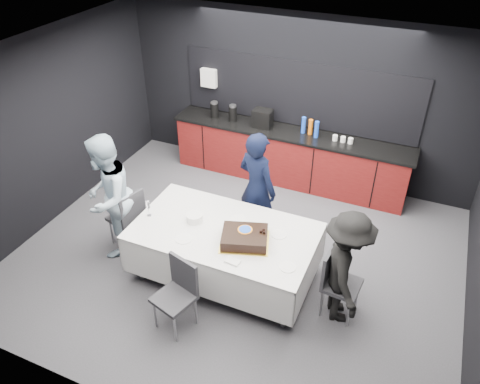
% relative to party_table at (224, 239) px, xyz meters
% --- Properties ---
extents(ground, '(6.00, 6.00, 0.00)m').
position_rel_party_table_xyz_m(ground, '(0.00, 0.40, -0.64)').
color(ground, '#48484D').
rests_on(ground, ground).
extents(room_shell, '(6.04, 5.04, 2.82)m').
position_rel_party_table_xyz_m(room_shell, '(0.00, 0.40, 1.22)').
color(room_shell, white).
rests_on(room_shell, ground).
extents(kitchenette, '(4.10, 0.64, 2.05)m').
position_rel_party_table_xyz_m(kitchenette, '(-0.02, 2.62, -0.10)').
color(kitchenette, '#570E0D').
rests_on(kitchenette, ground).
extents(party_table, '(2.32, 1.32, 0.78)m').
position_rel_party_table_xyz_m(party_table, '(0.00, 0.00, 0.00)').
color(party_table, '#99999E').
rests_on(party_table, ground).
extents(cake_assembly, '(0.71, 0.64, 0.18)m').
position_rel_party_table_xyz_m(cake_assembly, '(0.33, -0.11, 0.21)').
color(cake_assembly, gold).
rests_on(cake_assembly, party_table).
extents(plate_stack, '(0.21, 0.21, 0.10)m').
position_rel_party_table_xyz_m(plate_stack, '(-0.43, 0.03, 0.19)').
color(plate_stack, white).
rests_on(plate_stack, party_table).
extents(loose_plate_near, '(0.21, 0.21, 0.01)m').
position_rel_party_table_xyz_m(loose_plate_near, '(-0.39, -0.35, 0.14)').
color(loose_plate_near, white).
rests_on(loose_plate_near, party_table).
extents(loose_plate_right_a, '(0.20, 0.20, 0.01)m').
position_rel_party_table_xyz_m(loose_plate_right_a, '(0.66, 0.19, 0.14)').
color(loose_plate_right_a, white).
rests_on(loose_plate_right_a, party_table).
extents(loose_plate_right_b, '(0.20, 0.20, 0.01)m').
position_rel_party_table_xyz_m(loose_plate_right_b, '(0.95, -0.31, 0.14)').
color(loose_plate_right_b, white).
rests_on(loose_plate_right_b, party_table).
extents(loose_plate_far, '(0.19, 0.19, 0.01)m').
position_rel_party_table_xyz_m(loose_plate_far, '(0.07, 0.29, 0.14)').
color(loose_plate_far, white).
rests_on(loose_plate_far, party_table).
extents(fork_pile, '(0.18, 0.12, 0.03)m').
position_rel_party_table_xyz_m(fork_pile, '(0.34, -0.49, 0.15)').
color(fork_pile, white).
rests_on(fork_pile, party_table).
extents(champagne_flute, '(0.06, 0.06, 0.22)m').
position_rel_party_table_xyz_m(champagne_flute, '(-1.04, -0.11, 0.30)').
color(champagne_flute, white).
rests_on(champagne_flute, party_table).
extents(chair_left, '(0.51, 0.51, 0.92)m').
position_rel_party_table_xyz_m(chair_left, '(-1.50, 0.04, -0.11)').
color(chair_left, '#2E2E33').
rests_on(chair_left, ground).
extents(chair_right, '(0.45, 0.45, 0.92)m').
position_rel_party_table_xyz_m(chair_right, '(1.47, -0.00, -0.11)').
color(chair_right, '#2E2E33').
rests_on(chair_right, ground).
extents(chair_near, '(0.52, 0.52, 0.92)m').
position_rel_party_table_xyz_m(chair_near, '(-0.16, -0.92, -0.11)').
color(chair_near, '#2E2E33').
rests_on(chair_near, ground).
extents(person_center, '(0.73, 0.60, 1.72)m').
position_rel_party_table_xyz_m(person_center, '(0.07, 0.93, 0.22)').
color(person_center, black).
rests_on(person_center, ground).
extents(person_left, '(0.89, 1.02, 1.79)m').
position_rel_party_table_xyz_m(person_left, '(-1.68, -0.11, 0.26)').
color(person_left, '#ADC8DA').
rests_on(person_left, ground).
extents(person_right, '(0.88, 1.12, 1.52)m').
position_rel_party_table_xyz_m(person_right, '(1.56, -0.05, 0.12)').
color(person_right, black).
rests_on(person_right, ground).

